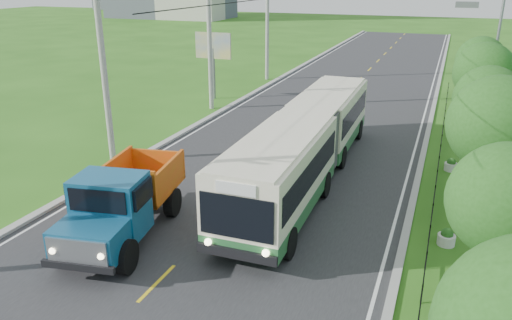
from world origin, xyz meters
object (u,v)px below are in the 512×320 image
Objects in this scene: planter_far at (453,124)px; billboard_left at (213,50)px; streetlight_far at (495,42)px; streetlight_mid at (512,78)px; pole_near at (104,65)px; bus at (307,140)px; planter_mid at (451,165)px; pole_mid at (210,39)px; dump_truck at (123,198)px; tree_second at (508,206)px; pole_far at (268,24)px; planter_near at (446,238)px; tree_fifth at (484,76)px; tree_fourth at (488,103)px; tree_back at (481,63)px; tree_third at (497,129)px.

billboard_left reaches higher than planter_far.
streetlight_far reaches higher than planter_far.
streetlight_mid is 1.74× the size of billboard_left.
pole_near is 15.10m from billboard_left.
bus is (-6.53, -11.86, 1.74)m from planter_far.
pole_mid is at bearing 157.46° from planter_mid.
tree_second is at bearing -10.50° from dump_truck.
pole_far is 25.27m from bus.
pole_near is 1.89× the size of tree_second.
billboard_left is at bearing 135.16° from planter_near.
tree_fifth is (18.12, -0.86, -1.24)m from pole_mid.
tree_fourth is 8.87m from planter_near.
pole_far is 19.43m from tree_back.
billboard_left is at bearing 94.72° from pole_near.
pole_near is at bearing 169.91° from planter_near.
tree_back is (18.12, -6.86, -1.44)m from pole_far.
billboard_left is (-1.24, 15.00, -1.23)m from pole_near.
bus reaches higher than planter_mid.
tree_third is 5.98m from streetlight_mid.
streetlight_far is 0.52× the size of bus.
pole_near reaches higher than tree_back.
tree_second is at bearing -91.74° from streetlight_far.
streetlight_far is 29.18m from dump_truck.
tree_fourth is at bearing 81.23° from planter_near.
pole_near is 19.44m from tree_second.
tree_second reaches higher than planter_mid.
planter_near is at bearing 8.27° from dump_truck.
tree_third is 1.15× the size of billboard_left.
tree_fourth is 0.60× the size of streetlight_far.
planter_mid is at bearing -173.61° from tree_fourth.
tree_fifth is at bearing -35.36° from pole_far.
planter_near is 12.02m from dump_truck.
pole_mid is 1.89× the size of tree_second.
pole_far is 1.92× the size of billboard_left.
tree_fifth is 1.12× the size of billboard_left.
streetlight_far reaches higher than planter_near.
planter_near is (-1.26, -8.14, -3.30)m from tree_fourth.
streetlight_far is (18.90, 19.00, -0.19)m from pole_near.
tree_back is at bearing -20.74° from pole_far.
pole_near is at bearing -148.41° from tree_fifth.
streetlight_far is 1.30× the size of dump_truck.
tree_second is 18.00m from tree_fifth.
planter_mid is at bearing 29.71° from bus.
tree_third is at bearing 59.59° from planter_near.
streetlight_mid is at bearing 75.68° from planter_near.
streetlight_mid is 1.30× the size of dump_truck.
streetlight_mid is 1.00× the size of streetlight_far.
streetlight_mid is at bearing -82.71° from tree_fifth.
streetlight_mid is at bearing 31.33° from dump_truck.
pole_far is 19.56m from streetlight_far.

